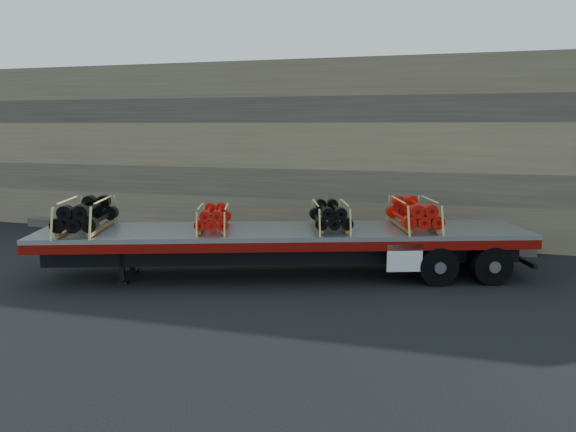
# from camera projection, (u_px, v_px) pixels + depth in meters

# --- Properties ---
(ground) EXTENTS (120.00, 120.00, 0.00)m
(ground) POSITION_uv_depth(u_px,v_px,m) (290.00, 273.00, 17.32)
(ground) COLOR black
(ground) RESTS_ON ground
(rock_wall) EXTENTS (44.00, 3.00, 7.00)m
(rock_wall) POSITION_uv_depth(u_px,v_px,m) (335.00, 150.00, 22.91)
(rock_wall) COLOR #7A6B54
(rock_wall) RESTS_ON ground
(trailer) EXTENTS (14.55, 7.40, 1.44)m
(trailer) POSITION_uv_depth(u_px,v_px,m) (284.00, 252.00, 16.86)
(trailer) COLOR #A3A6AA
(trailer) RESTS_ON ground
(bundle_front) EXTENTS (2.00, 2.76, 0.88)m
(bundle_front) POSITION_uv_depth(u_px,v_px,m) (86.00, 216.00, 16.40)
(bundle_front) COLOR black
(bundle_front) RESTS_ON trailer
(bundle_midfront) EXTENTS (1.52, 2.09, 0.67)m
(bundle_midfront) POSITION_uv_depth(u_px,v_px,m) (214.00, 218.00, 16.59)
(bundle_midfront) COLOR red
(bundle_midfront) RESTS_ON trailer
(bundle_midrear) EXTENTS (1.70, 2.35, 0.75)m
(bundle_midrear) POSITION_uv_depth(u_px,v_px,m) (330.00, 216.00, 16.75)
(bundle_midrear) COLOR black
(bundle_midrear) RESTS_ON trailer
(bundle_rear) EXTENTS (1.88, 2.60, 0.83)m
(bundle_rear) POSITION_uv_depth(u_px,v_px,m) (413.00, 214.00, 16.87)
(bundle_rear) COLOR red
(bundle_rear) RESTS_ON trailer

